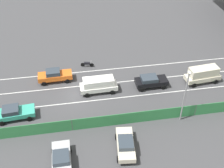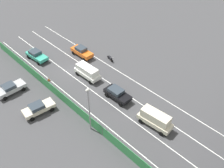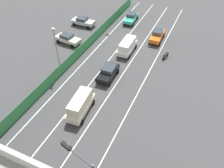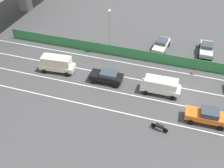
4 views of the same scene
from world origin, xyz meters
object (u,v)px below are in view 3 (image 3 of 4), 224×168
at_px(car_taxi_teal, 131,17).
at_px(car_van_white, 127,46).
at_px(traffic_light, 83,167).
at_px(traffic_cone, 107,34).
at_px(motorcycle, 166,55).
at_px(car_taxi_orange, 157,35).
at_px(car_van_cream, 80,104).
at_px(parked_wagon_silver, 83,21).
at_px(street_lamp, 56,47).
at_px(parked_sedan_cream, 68,38).
at_px(car_sedan_black, 108,72).

bearing_deg(car_taxi_teal, car_van_white, 107.41).
distance_m(traffic_light, traffic_cone, 27.72).
bearing_deg(motorcycle, traffic_light, 86.93).
bearing_deg(car_taxi_orange, traffic_cone, 13.32).
relative_size(car_van_cream, motorcycle, 2.56).
xyz_separation_m(parked_wagon_silver, street_lamp, (-4.17, 13.87, 3.35)).
distance_m(car_van_cream, car_van_white, 14.19).
distance_m(parked_sedan_cream, traffic_light, 25.49).
bearing_deg(traffic_light, car_van_white, -77.75).
xyz_separation_m(car_van_cream, street_lamp, (6.48, -5.44, 2.94)).
bearing_deg(parked_wagon_silver, car_van_cream, 118.87).
xyz_separation_m(car_taxi_teal, parked_sedan_cream, (6.80, 11.88, -0.00)).
bearing_deg(car_sedan_black, car_taxi_orange, -105.04).
height_order(parked_wagon_silver, parked_sedan_cream, parked_wagon_silver).
distance_m(car_taxi_orange, car_sedan_black, 13.04).
xyz_separation_m(car_van_cream, car_taxi_teal, (3.00, -24.58, -0.41)).
bearing_deg(car_van_white, traffic_light, 102.25).
distance_m(car_sedan_black, parked_sedan_cream, 11.38).
distance_m(car_van_cream, street_lamp, 8.96).
height_order(car_van_cream, car_van_white, car_van_cream).
bearing_deg(motorcycle, car_taxi_orange, -60.00).
distance_m(car_taxi_teal, street_lamp, 19.73).
height_order(motorcycle, street_lamp, street_lamp).
height_order(car_van_cream, street_lamp, street_lamp).
relative_size(parked_wagon_silver, traffic_cone, 7.69).
xyz_separation_m(car_van_cream, parked_sedan_cream, (9.80, -12.70, -0.41)).
bearing_deg(car_taxi_orange, car_van_white, 59.60).
bearing_deg(car_van_cream, car_taxi_teal, -83.04).
xyz_separation_m(car_taxi_orange, motorcycle, (-2.71, 4.70, -0.48)).
xyz_separation_m(car_van_white, motorcycle, (-6.01, -0.93, -0.72)).
bearing_deg(car_taxi_teal, traffic_cone, 74.27).
height_order(car_van_cream, traffic_cone, car_van_cream).
relative_size(car_van_white, car_taxi_orange, 1.05).
bearing_deg(motorcycle, car_sedan_black, 52.36).
bearing_deg(traffic_cone, car_taxi_orange, -166.68).
distance_m(car_taxi_orange, street_lamp, 17.83).
relative_size(car_taxi_orange, parked_wagon_silver, 1.05).
bearing_deg(parked_sedan_cream, car_sedan_black, 151.19).
relative_size(parked_wagon_silver, parked_sedan_cream, 0.96).
relative_size(car_taxi_orange, parked_sedan_cream, 1.01).
bearing_deg(parked_wagon_silver, parked_sedan_cream, 97.26).
relative_size(car_van_cream, street_lamp, 0.71).
xyz_separation_m(car_van_white, car_sedan_black, (0.09, 6.98, -0.26)).
relative_size(car_sedan_black, traffic_light, 0.80).
bearing_deg(motorcycle, car_van_white, 8.76).
xyz_separation_m(car_van_cream, traffic_light, (-5.03, 7.82, 2.53)).
bearing_deg(motorcycle, parked_sedan_cream, 8.56).
height_order(car_taxi_teal, motorcycle, car_taxi_teal).
relative_size(car_van_cream, car_sedan_black, 1.14).
height_order(car_van_white, motorcycle, car_van_white).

